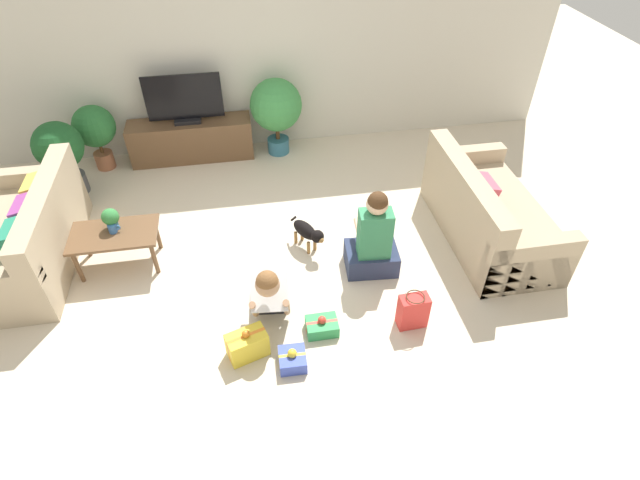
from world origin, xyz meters
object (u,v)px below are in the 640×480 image
(potted_plant_corner_left, at_px, (60,152))
(gift_box_c, at_px, (322,326))
(tv, at_px, (184,102))
(tv_console, at_px, (192,140))
(tabletop_plant, at_px, (111,218))
(mug, at_px, (113,229))
(gift_box_b, at_px, (247,345))
(gift_bag_a, at_px, (413,311))
(coffee_table, at_px, (115,237))
(sofa_left, at_px, (27,239))
(person_sitting, at_px, (373,242))
(potted_plant_back_right, at_px, (276,107))
(person_kneeling, at_px, (270,287))
(dog, at_px, (308,232))
(gift_box_a, at_px, (293,359))
(sofa_right, at_px, (487,214))
(potted_plant_back_left, at_px, (95,129))

(potted_plant_corner_left, bearing_deg, gift_box_c, -45.40)
(tv, bearing_deg, tv_console, -104.04)
(tv, bearing_deg, tabletop_plant, -110.05)
(mug, bearing_deg, gift_box_b, -48.88)
(gift_bag_a, height_order, tabletop_plant, tabletop_plant)
(coffee_table, relative_size, tabletop_plant, 3.83)
(tv_console, bearing_deg, gift_box_b, -81.37)
(sofa_left, height_order, person_sitting, person_sitting)
(coffee_table, distance_m, tv, 2.18)
(potted_plant_back_right, bearing_deg, person_kneeling, -97.55)
(tabletop_plant, bearing_deg, gift_bag_a, -26.86)
(tv, height_order, gift_box_c, tv)
(dog, height_order, gift_box_b, dog)
(gift_box_b, bearing_deg, gift_box_a, -25.19)
(dog, bearing_deg, gift_box_b, -150.30)
(person_kneeling, relative_size, person_sitting, 0.79)
(sofa_left, distance_m, gift_box_c, 3.14)
(tv_console, height_order, gift_box_a, tv_console)
(person_kneeling, height_order, gift_box_a, person_kneeling)
(coffee_table, height_order, gift_box_c, coffee_table)
(sofa_right, xyz_separation_m, person_sitting, (-1.35, -0.30, 0.07))
(potted_plant_back_left, relative_size, gift_box_b, 2.24)
(sofa_right, height_order, gift_bag_a, sofa_right)
(person_sitting, relative_size, gift_box_b, 2.55)
(person_kneeling, xyz_separation_m, mug, (-1.46, 0.94, 0.13))
(sofa_left, relative_size, person_sitting, 1.85)
(gift_box_a, distance_m, gift_box_b, 0.41)
(potted_plant_back_right, bearing_deg, tv_console, 177.51)
(mug, bearing_deg, tv, 70.87)
(potted_plant_back_left, height_order, potted_plant_corner_left, potted_plant_corner_left)
(gift_box_b, relative_size, tabletop_plant, 1.72)
(tv, distance_m, mug, 2.15)
(coffee_table, relative_size, gift_box_c, 2.97)
(tv_console, xyz_separation_m, potted_plant_back_right, (1.15, -0.05, 0.40))
(coffee_table, relative_size, person_sitting, 0.87)
(potted_plant_back_right, xyz_separation_m, gift_box_b, (-0.63, -3.34, -0.54))
(mug, bearing_deg, dog, -3.25)
(tv_console, height_order, potted_plant_back_right, potted_plant_back_right)
(person_kneeling, bearing_deg, potted_plant_back_right, 87.98)
(coffee_table, distance_m, potted_plant_corner_left, 1.64)
(person_sitting, bearing_deg, tv, -49.52)
(coffee_table, bearing_deg, dog, -2.84)
(tv, bearing_deg, gift_box_c, -69.87)
(potted_plant_back_left, distance_m, gift_box_a, 4.09)
(potted_plant_back_right, distance_m, person_sitting, 2.59)
(potted_plant_back_left, relative_size, person_kneeling, 1.11)
(sofa_right, xyz_separation_m, potted_plant_back_right, (-2.03, 2.18, 0.36))
(sofa_right, bearing_deg, gift_box_a, 120.10)
(gift_bag_a, bearing_deg, coffee_table, 154.58)
(sofa_right, height_order, gift_box_c, sofa_right)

